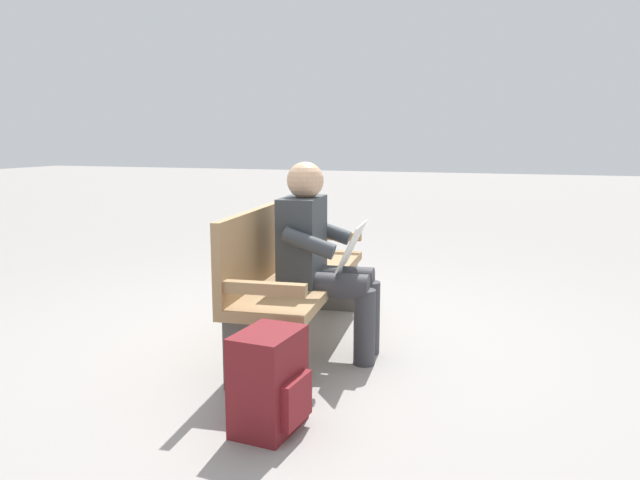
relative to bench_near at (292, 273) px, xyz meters
The scene contains 4 objects.
ground_plane 0.46m from the bench_near, 96.02° to the left, with size 40.00×40.00×0.00m, color gray.
bench_near is the anchor object (origin of this frame).
person_seated 0.35m from the bench_near, 55.74° to the left, with size 0.60×0.60×1.18m.
backpack 1.24m from the bench_near, 16.77° to the left, with size 0.36×0.31×0.46m.
Camera 1 is at (3.58, 1.35, 1.32)m, focal length 34.30 mm.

